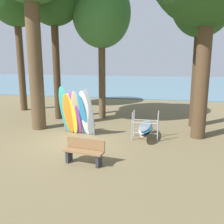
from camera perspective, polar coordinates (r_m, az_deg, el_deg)
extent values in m
plane|color=brown|center=(10.68, -9.11, -6.90)|extent=(80.00, 80.00, 0.00)
cube|color=slate|center=(40.19, 6.94, 6.93)|extent=(80.00, 36.00, 0.10)
cylinder|color=brown|center=(12.66, -17.83, 12.62)|extent=(0.70, 0.70, 7.40)
cylinder|color=#4C3823|center=(11.27, 20.67, 9.44)|extent=(0.62, 0.62, 6.16)
cylinder|color=#42301E|center=(13.37, 19.59, 8.09)|extent=(0.57, 0.57, 5.38)
ellipsoid|color=#285623|center=(13.67, 20.73, 23.52)|extent=(3.05, 3.05, 3.51)
cylinder|color=#4C3823|center=(18.12, -20.82, 10.85)|extent=(0.47, 0.47, 6.67)
cylinder|color=#42301E|center=(14.71, -13.04, 10.48)|extent=(0.42, 0.42, 6.27)
cylinder|color=brown|center=(14.69, -2.38, 8.40)|extent=(0.41, 0.41, 5.06)
ellipsoid|color=#387033|center=(14.91, -2.50, 22.31)|extent=(3.37, 3.37, 3.88)
ellipsoid|color=#38B2AD|center=(11.57, -11.04, 0.43)|extent=(0.61, 0.70, 2.32)
ellipsoid|color=orange|center=(11.51, -10.28, -0.45)|extent=(0.61, 0.62, 1.98)
ellipsoid|color=yellow|center=(11.42, -9.54, -0.41)|extent=(0.66, 0.66, 2.02)
ellipsoid|color=purple|center=(11.33, -8.79, -0.29)|extent=(0.70, 0.78, 2.10)
ellipsoid|color=#C6B289|center=(11.24, -8.03, -0.27)|extent=(0.64, 0.86, 2.13)
ellipsoid|color=#2D8ED1|center=(11.16, -7.25, -0.49)|extent=(0.70, 0.85, 2.07)
ellipsoid|color=white|center=(11.07, -6.47, -0.32)|extent=(0.61, 0.70, 2.17)
ellipsoid|color=gray|center=(10.98, -5.67, -0.22)|extent=(0.61, 0.68, 2.24)
cylinder|color=#9EA0A5|center=(12.19, -11.11, -3.27)|extent=(0.04, 0.04, 0.55)
cylinder|color=#9EA0A5|center=(11.28, -4.29, -4.30)|extent=(0.04, 0.04, 0.55)
cylinder|color=#9EA0A5|center=(11.64, -7.87, -2.47)|extent=(1.79, 0.48, 0.04)
cylinder|color=#9EA0A5|center=(10.58, 4.83, -3.43)|extent=(0.05, 0.05, 1.25)
cylinder|color=#9EA0A5|center=(10.50, 10.81, -3.72)|extent=(0.05, 0.05, 1.25)
cylinder|color=#9EA0A5|center=(11.16, 5.24, -2.64)|extent=(0.05, 0.05, 1.25)
cylinder|color=#9EA0A5|center=(11.08, 10.90, -2.90)|extent=(0.05, 0.05, 1.25)
cylinder|color=#9EA0A5|center=(10.60, 7.77, -5.01)|extent=(1.10, 0.04, 0.04)
cylinder|color=#9EA0A5|center=(10.48, 7.84, -2.66)|extent=(1.10, 0.04, 0.04)
cylinder|color=#9EA0A5|center=(11.18, 8.02, -4.14)|extent=(1.10, 0.04, 0.04)
cylinder|color=#9EA0A5|center=(11.06, 8.09, -1.90)|extent=(1.10, 0.04, 0.04)
ellipsoid|color=#C6B289|center=(10.87, 8.17, -4.34)|extent=(0.65, 2.13, 0.06)
ellipsoid|color=black|center=(10.86, 7.78, -4.01)|extent=(0.66, 2.13, 0.06)
ellipsoid|color=white|center=(10.84, 7.88, -3.71)|extent=(0.59, 2.12, 0.06)
ellipsoid|color=#2D8ED1|center=(10.82, 8.18, -3.42)|extent=(0.58, 2.12, 0.06)
ellipsoid|color=gray|center=(10.81, 7.88, -3.10)|extent=(0.60, 2.12, 0.06)
cube|color=#2D2D33|center=(8.57, -10.15, -10.21)|extent=(0.14, 0.33, 0.42)
cube|color=#2D2D33|center=(8.10, -3.16, -11.40)|extent=(0.14, 0.33, 0.42)
cube|color=olive|center=(8.23, -6.80, -9.26)|extent=(1.44, 0.59, 0.06)
cube|color=olive|center=(8.31, -6.27, -7.44)|extent=(1.39, 0.26, 0.36)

